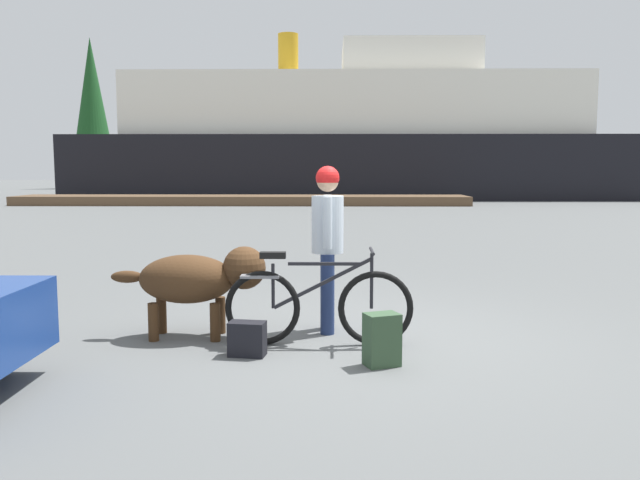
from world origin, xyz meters
name	(u,v)px	position (x,y,z in m)	size (l,w,h in m)	color
ground_plane	(360,339)	(0.00, 0.00, 0.00)	(160.00, 160.00, 0.00)	#595B5B
bicycle	(317,305)	(-0.41, -0.24, 0.38)	(1.76, 0.44, 0.91)	black
person_cyclist	(328,233)	(-0.32, 0.29, 1.00)	(0.32, 0.53, 1.68)	navy
dog	(198,278)	(-1.58, 0.04, 0.59)	(1.52, 0.56, 0.90)	#472D19
backpack	(382,340)	(0.15, -0.86, 0.22)	(0.28, 0.20, 0.45)	#334C33
handbag_pannier	(247,339)	(-1.02, -0.60, 0.15)	(0.32, 0.18, 0.31)	black
dock_pier	(242,200)	(-4.19, 22.84, 0.20)	(19.95, 2.53, 0.40)	brown
ferry_boat	(355,140)	(1.12, 30.26, 3.13)	(29.73, 8.68, 8.87)	black
sailboat_moored	(446,188)	(6.17, 30.22, 0.49)	(7.34, 2.06, 7.15)	silver
pine_tree_far_left	(92,100)	(-18.80, 45.12, 6.86)	(3.13, 3.13, 11.62)	#4C331E
pine_tree_center	(354,106)	(1.68, 47.30, 6.60)	(3.88, 3.88, 10.30)	#4C331E
pine_tree_far_right	(412,109)	(6.11, 45.34, 6.15)	(3.59, 3.59, 10.12)	#4C331E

